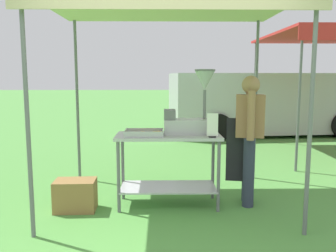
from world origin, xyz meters
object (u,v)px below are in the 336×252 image
object	(u,v)px
donut_tray	(145,134)
van_silver	(268,103)
donut_fryer	(191,111)
stall_canopy	(168,10)
donut_cart	(168,155)
menu_sign	(212,127)
supply_crate	(75,195)
vendor	(249,133)

from	to	relation	value
donut_tray	van_silver	bearing A→B (deg)	60.93
donut_fryer	van_silver	size ratio (longest dim) A/B	0.14
stall_canopy	van_silver	xyz separation A→B (m)	(2.91, 5.56, -1.51)
donut_tray	donut_fryer	xyz separation A→B (m)	(0.56, 0.16, 0.26)
donut_fryer	van_silver	bearing A→B (deg)	64.81
donut_cart	donut_tray	world-z (taller)	donut_tray
menu_sign	supply_crate	bearing A→B (deg)	178.26
vendor	menu_sign	bearing A→B (deg)	-153.59
donut_fryer	supply_crate	world-z (taller)	donut_fryer
donut_cart	supply_crate	bearing A→B (deg)	-171.82
menu_sign	donut_cart	bearing A→B (deg)	157.56
donut_cart	vendor	bearing A→B (deg)	1.85
supply_crate	donut_tray	bearing A→B (deg)	5.78
menu_sign	vendor	distance (m)	0.56
donut_fryer	menu_sign	world-z (taller)	donut_fryer
donut_tray	vendor	distance (m)	1.29
supply_crate	stall_canopy	bearing A→B (deg)	13.05
menu_sign	vendor	xyz separation A→B (m)	(0.49, 0.24, -0.11)
stall_canopy	menu_sign	size ratio (longest dim) A/B	10.43
donut_tray	van_silver	distance (m)	6.57
vendor	van_silver	distance (m)	5.95
donut_cart	donut_fryer	world-z (taller)	donut_fryer
donut_fryer	stall_canopy	bearing A→B (deg)	176.03
menu_sign	donut_tray	bearing A→B (deg)	170.40
donut_cart	menu_sign	bearing A→B (deg)	-22.44
donut_fryer	donut_cart	bearing A→B (deg)	-164.32
donut_tray	vendor	bearing A→B (deg)	4.84
donut_cart	donut_fryer	distance (m)	0.61
donut_tray	vendor	world-z (taller)	vendor
menu_sign	van_silver	size ratio (longest dim) A/B	0.05
van_silver	stall_canopy	bearing A→B (deg)	-117.59
donut_fryer	menu_sign	size ratio (longest dim) A/B	2.81
donut_cart	donut_fryer	xyz separation A→B (m)	(0.28, 0.08, 0.54)
stall_canopy	donut_tray	distance (m)	1.51
menu_sign	supply_crate	xyz separation A→B (m)	(-1.63, 0.05, -0.83)
supply_crate	donut_fryer	bearing A→B (deg)	9.72
donut_cart	vendor	xyz separation A→B (m)	(1.00, 0.03, 0.26)
donut_cart	supply_crate	xyz separation A→B (m)	(-1.12, -0.16, -0.45)
supply_crate	van_silver	bearing A→B (deg)	55.34
supply_crate	van_silver	xyz separation A→B (m)	(4.03, 5.82, 0.69)
donut_cart	van_silver	world-z (taller)	van_silver
stall_canopy	van_silver	distance (m)	6.46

